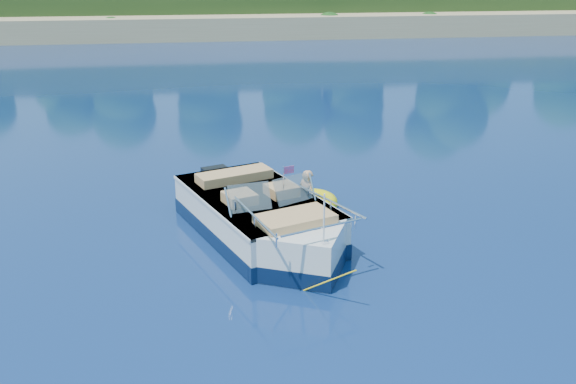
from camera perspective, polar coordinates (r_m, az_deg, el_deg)
name	(u,v)px	position (r m, az deg, el deg)	size (l,w,h in m)	color
ground	(270,293)	(10.81, -1.57, -8.98)	(160.00, 160.00, 0.00)	#091C41
motorboat	(264,223)	(12.55, -2.11, -2.79)	(3.28, 5.50, 1.92)	silver
tow_tube	(310,202)	(14.41, 1.99, -0.91)	(1.50, 1.50, 0.33)	yellow
boy	(305,207)	(14.38, 1.54, -1.32)	(0.48, 0.32, 1.33)	tan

